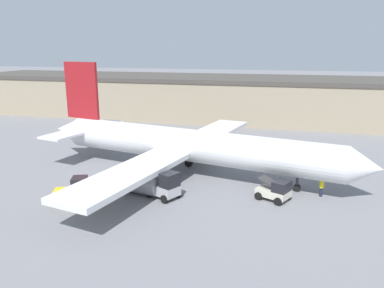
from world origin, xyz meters
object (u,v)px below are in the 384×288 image
at_px(baggage_tug, 166,186).
at_px(pushback_tug, 74,191).
at_px(airplane, 183,145).
at_px(ground_crew_worker, 322,187).
at_px(belt_loader_truck, 276,190).

relative_size(baggage_tug, pushback_tug, 1.00).
bearing_deg(baggage_tug, airplane, 120.46).
xyz_separation_m(airplane, baggage_tug, (0.44, -7.24, -1.96)).
bearing_deg(ground_crew_worker, baggage_tug, 29.95).
bearing_deg(belt_loader_truck, ground_crew_worker, 51.40).
distance_m(airplane, baggage_tug, 7.51).
height_order(airplane, baggage_tug, airplane).
bearing_deg(pushback_tug, baggage_tug, 0.29).
relative_size(ground_crew_worker, pushback_tug, 0.54).
distance_m(airplane, pushback_tug, 12.54).
bearing_deg(ground_crew_worker, belt_loader_truck, 39.31).
xyz_separation_m(ground_crew_worker, belt_loader_truck, (-4.02, -1.96, -0.02)).
xyz_separation_m(airplane, ground_crew_worker, (14.05, -3.17, -2.14)).
distance_m(airplane, belt_loader_truck, 11.48).
distance_m(belt_loader_truck, pushback_tug, 17.82).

